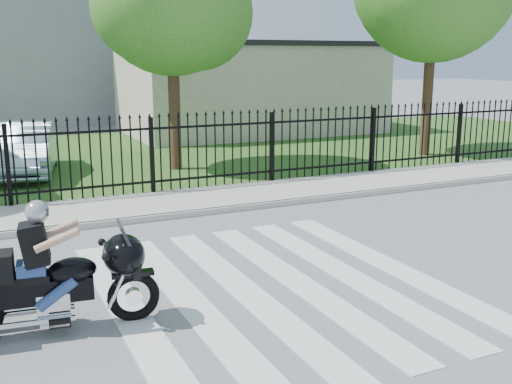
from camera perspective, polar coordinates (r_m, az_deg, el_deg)
name	(u,v)px	position (r m, az deg, el deg)	size (l,w,h in m)	color
ground	(272,286)	(8.40, 1.52, -8.97)	(120.00, 120.00, 0.00)	slate
crosswalk	(272,286)	(8.40, 1.52, -8.93)	(5.00, 5.50, 0.01)	silver
sidewalk	(166,204)	(12.84, -8.54, -1.11)	(40.00, 2.00, 0.12)	#ADAAA3
curb	(181,215)	(11.91, -7.14, -2.16)	(40.00, 0.12, 0.12)	#ADAAA3
grass_strip	(102,157)	(19.53, -14.50, 3.24)	(40.00, 12.00, 0.02)	#23501B
iron_fence	(152,157)	(13.61, -9.87, 3.26)	(26.00, 0.04, 1.80)	black
building_low	(250,90)	(25.29, -0.57, 9.70)	(10.00, 6.00, 3.50)	beige
building_low_roof	(250,44)	(25.26, -0.58, 13.90)	(10.20, 6.20, 0.20)	black
motorcycle_rider	(47,278)	(7.28, -19.29, -7.71)	(2.41, 0.94, 1.60)	black
parked_car	(24,149)	(17.09, -21.21, 3.84)	(1.46, 4.19, 1.38)	#A4BECF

